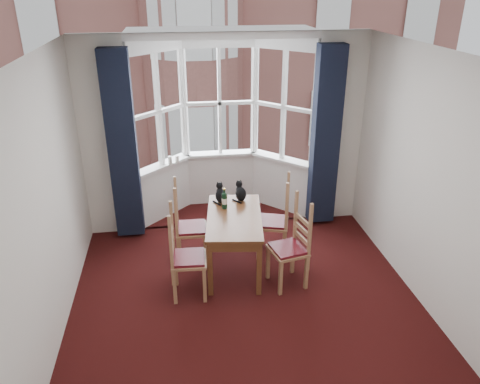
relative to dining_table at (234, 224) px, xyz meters
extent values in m
plane|color=black|center=(0.04, -1.01, -0.64)|extent=(4.50, 4.50, 0.00)
plane|color=white|center=(0.04, -1.01, 2.16)|extent=(4.50, 4.50, 0.00)
plane|color=silver|center=(-1.96, -1.01, 0.76)|extent=(0.00, 4.50, 4.50)
plane|color=silver|center=(2.04, -1.01, 0.76)|extent=(0.00, 4.50, 4.50)
plane|color=silver|center=(0.04, -3.26, 0.76)|extent=(4.00, 0.00, 4.00)
cube|color=silver|center=(-1.61, 1.24, 0.76)|extent=(0.70, 0.12, 2.80)
cube|color=silver|center=(1.69, 1.24, 0.76)|extent=(0.70, 0.12, 2.80)
cube|color=black|center=(-1.38, 1.06, 0.71)|extent=(0.38, 0.22, 2.60)
cube|color=black|center=(1.46, 1.06, 0.71)|extent=(0.38, 0.22, 2.60)
cube|color=brown|center=(0.00, 0.00, 0.09)|extent=(0.82, 1.32, 0.04)
cube|color=brown|center=(-0.35, -0.53, -0.29)|extent=(0.07, 0.07, 0.71)
cube|color=brown|center=(-0.21, 0.60, -0.29)|extent=(0.07, 0.07, 0.71)
cube|color=brown|center=(0.21, -0.60, -0.29)|extent=(0.07, 0.07, 0.71)
cube|color=brown|center=(0.35, 0.53, -0.29)|extent=(0.07, 0.07, 0.71)
cube|color=#A1744E|center=(-0.59, -0.48, -0.16)|extent=(0.42, 0.44, 0.06)
cube|color=#510D16|center=(-0.59, -0.48, -0.14)|extent=(0.38, 0.40, 0.03)
cube|color=#A1744E|center=(-0.53, 0.24, -0.16)|extent=(0.41, 0.43, 0.06)
cube|color=#510D16|center=(-0.53, 0.24, -0.14)|extent=(0.37, 0.39, 0.03)
cube|color=#A1744E|center=(0.58, -0.44, -0.16)|extent=(0.48, 0.50, 0.06)
cube|color=#510D16|center=(0.58, -0.44, -0.14)|extent=(0.43, 0.45, 0.03)
cube|color=#A1744E|center=(0.55, 0.25, -0.16)|extent=(0.50, 0.52, 0.06)
cube|color=#510D16|center=(0.55, 0.25, -0.14)|extent=(0.45, 0.47, 0.03)
ellipsoid|color=black|center=(-0.12, 0.42, 0.19)|extent=(0.16, 0.20, 0.19)
sphere|color=black|center=(-0.13, 0.49, 0.31)|extent=(0.10, 0.10, 0.09)
cone|color=black|center=(-0.15, 0.48, 0.36)|extent=(0.04, 0.04, 0.04)
cone|color=black|center=(-0.11, 0.49, 0.36)|extent=(0.04, 0.04, 0.04)
ellipsoid|color=black|center=(0.15, 0.44, 0.19)|extent=(0.18, 0.21, 0.19)
sphere|color=black|center=(0.13, 0.50, 0.31)|extent=(0.11, 0.11, 0.09)
cone|color=black|center=(0.11, 0.50, 0.36)|extent=(0.04, 0.04, 0.04)
cone|color=black|center=(0.16, 0.51, 0.36)|extent=(0.04, 0.04, 0.04)
cylinder|color=black|center=(-0.09, 0.23, 0.21)|extent=(0.07, 0.07, 0.20)
sphere|color=black|center=(-0.09, 0.23, 0.30)|extent=(0.06, 0.06, 0.06)
cylinder|color=black|center=(-0.09, 0.23, 0.34)|extent=(0.03, 0.03, 0.08)
cylinder|color=gold|center=(-0.09, 0.23, 0.38)|extent=(0.03, 0.03, 0.02)
cylinder|color=silver|center=(-0.09, 0.23, 0.21)|extent=(0.07, 0.07, 0.08)
cylinder|color=white|center=(-0.76, 1.59, 0.29)|extent=(0.06, 0.06, 0.12)
cylinder|color=white|center=(-0.66, 1.62, 0.29)|extent=(0.06, 0.06, 0.11)
plane|color=#333335|center=(0.04, 31.24, -6.64)|extent=(80.00, 80.00, 0.00)
cube|color=#94564C|center=(0.04, 13.24, 0.36)|extent=(18.00, 6.00, 14.00)
cylinder|color=#94564C|center=(0.04, 10.24, 0.36)|extent=(3.20, 3.20, 14.00)
camera|label=1|loc=(-0.66, -5.09, 2.78)|focal=35.00mm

